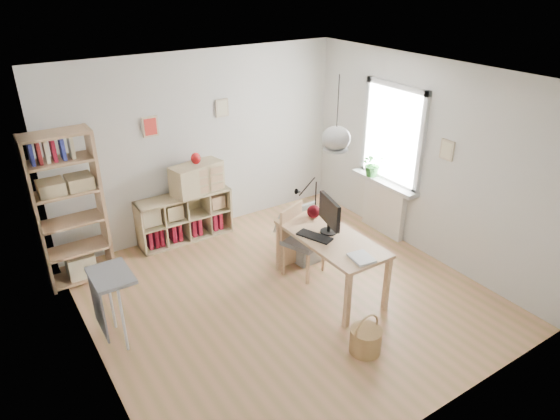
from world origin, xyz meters
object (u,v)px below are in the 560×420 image
storage_chest (308,240)px  chair (300,237)px  desk (331,243)px  tall_bookshelf (68,204)px  monitor (329,214)px  drawer_chest (197,178)px  cube_shelf (183,220)px

storage_chest → chair: bearing=-144.3°
desk → tall_bookshelf: size_ratio=0.75×
tall_bookshelf → chair: tall_bookshelf is taller
chair → monitor: monitor is taller
chair → drawer_chest: drawer_chest is taller
tall_bookshelf → monitor: 3.21m
drawer_chest → cube_shelf: bearing=160.0°
tall_bookshelf → chair: bearing=-29.6°
desk → cube_shelf: (-1.02, 2.23, -0.36)m
cube_shelf → drawer_chest: (0.26, -0.04, 0.64)m
desk → drawer_chest: (-0.76, 2.19, 0.28)m
desk → tall_bookshelf: 3.27m
chair → monitor: 0.65m
cube_shelf → drawer_chest: size_ratio=1.85×
desk → chair: size_ratio=1.62×
cube_shelf → chair: chair is taller
monitor → storage_chest: bearing=86.3°
tall_bookshelf → cube_shelf: bearing=10.2°
chair → monitor: size_ratio=1.78×
cube_shelf → storage_chest: bearing=-46.9°
desk → monitor: 0.37m
monitor → chair: bearing=121.9°
desk → tall_bookshelf: (-2.59, 1.95, 0.43)m
cube_shelf → monitor: (1.07, -2.12, 0.71)m
storage_chest → desk: bearing=-112.4°
cube_shelf → desk: bearing=-65.4°
chair → storage_chest: chair is taller
desk → monitor: size_ratio=2.88×
tall_bookshelf → storage_chest: 3.20m
tall_bookshelf → desk: bearing=-37.0°
drawer_chest → storage_chest: bearing=-63.4°
cube_shelf → drawer_chest: bearing=-9.0°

